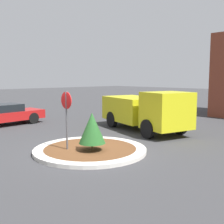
# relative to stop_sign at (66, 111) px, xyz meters

# --- Properties ---
(ground_plane) EXTENTS (120.00, 120.00, 0.00)m
(ground_plane) POSITION_rel_stop_sign_xyz_m (0.48, 0.78, -1.68)
(ground_plane) COLOR #38383A
(traffic_island) EXTENTS (4.53, 4.53, 0.15)m
(traffic_island) POSITION_rel_stop_sign_xyz_m (0.48, 0.78, -1.61)
(traffic_island) COLOR beige
(traffic_island) RESTS_ON ground_plane
(stop_sign) EXTENTS (0.67, 0.07, 2.44)m
(stop_sign) POSITION_rel_stop_sign_xyz_m (0.00, 0.00, 0.00)
(stop_sign) COLOR #4C4C51
(stop_sign) RESTS_ON ground_plane
(island_shrub) EXTENTS (1.03, 1.03, 1.48)m
(island_shrub) POSITION_rel_stop_sign_xyz_m (0.84, 0.59, -0.65)
(island_shrub) COLOR brown
(island_shrub) RESTS_ON traffic_island
(utility_truck) EXTENTS (6.14, 3.56, 2.25)m
(utility_truck) POSITION_rel_stop_sign_xyz_m (-0.87, 5.78, -0.51)
(utility_truck) COLOR gold
(utility_truck) RESTS_ON ground_plane
(parked_sedan_red) EXTENTS (2.19, 4.75, 1.32)m
(parked_sedan_red) POSITION_rel_stop_sign_xyz_m (-8.06, 0.89, -0.99)
(parked_sedan_red) COLOR #B21919
(parked_sedan_red) RESTS_ON ground_plane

